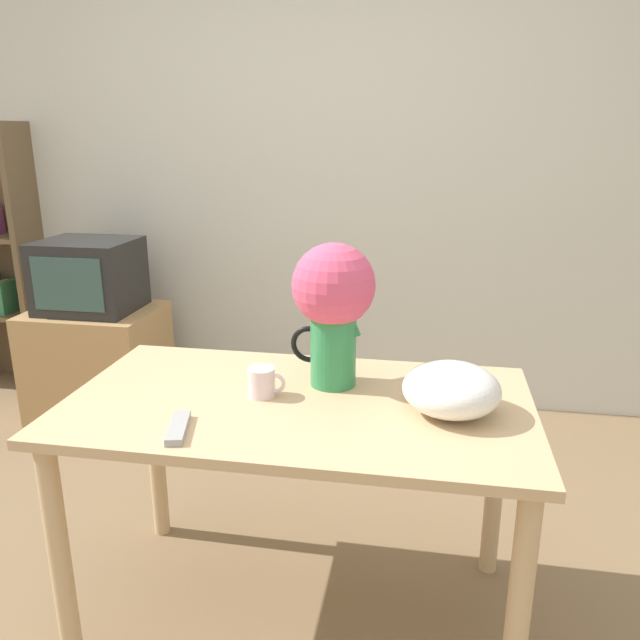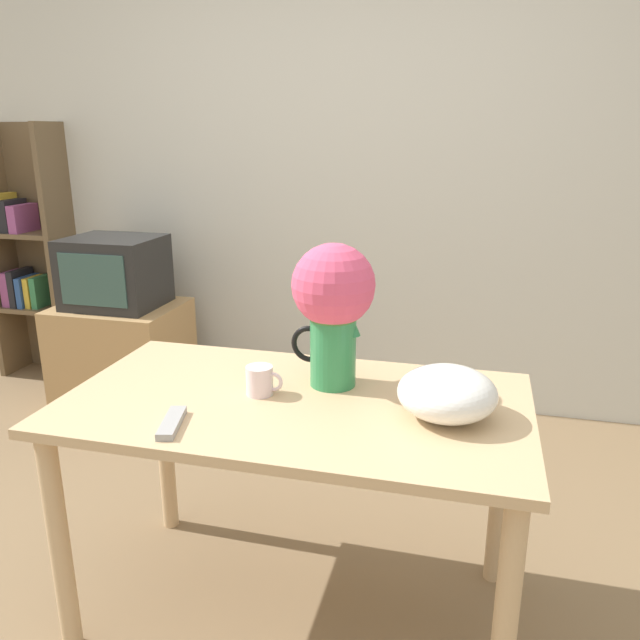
{
  "view_description": "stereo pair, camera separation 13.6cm",
  "coord_description": "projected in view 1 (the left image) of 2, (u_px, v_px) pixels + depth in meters",
  "views": [
    {
      "loc": [
        0.59,
        -1.54,
        1.51
      ],
      "look_at": [
        0.27,
        0.25,
        0.96
      ],
      "focal_mm": 35.0,
      "sensor_mm": 36.0,
      "label": 1
    },
    {
      "loc": [
        0.72,
        -1.51,
        1.51
      ],
      "look_at": [
        0.27,
        0.25,
        0.96
      ],
      "focal_mm": 35.0,
      "sensor_mm": 36.0,
      "label": 2
    }
  ],
  "objects": [
    {
      "name": "coffee_mug",
      "position": [
        262.0,
        382.0,
        1.85
      ],
      "size": [
        0.11,
        0.08,
        0.09
      ],
      "color": "silver",
      "rests_on": "table"
    },
    {
      "name": "wall_back",
      "position": [
        325.0,
        172.0,
        3.39
      ],
      "size": [
        8.0,
        0.05,
        2.6
      ],
      "color": "silver",
      "rests_on": "ground_plane"
    },
    {
      "name": "tv_stand",
      "position": [
        99.0,
        362.0,
        3.42
      ],
      "size": [
        0.66,
        0.52,
        0.6
      ],
      "color": "tan",
      "rests_on": "ground_plane"
    },
    {
      "name": "flower_vase",
      "position": [
        333.0,
        300.0,
        1.87
      ],
      "size": [
        0.26,
        0.25,
        0.44
      ],
      "color": "#2D844C",
      "rests_on": "table"
    },
    {
      "name": "ground_plane",
      "position": [
        223.0,
        626.0,
        1.98
      ],
      "size": [
        12.0,
        12.0,
        0.0
      ],
      "primitive_type": "plane",
      "color": "#7F6647"
    },
    {
      "name": "white_bowl",
      "position": [
        451.0,
        389.0,
        1.73
      ],
      "size": [
        0.27,
        0.27,
        0.14
      ],
      "color": "white",
      "rests_on": "table"
    },
    {
      "name": "table",
      "position": [
        298.0,
        433.0,
        1.87
      ],
      "size": [
        1.36,
        0.76,
        0.75
      ],
      "color": "tan",
      "rests_on": "ground_plane"
    },
    {
      "name": "tv_set",
      "position": [
        89.0,
        276.0,
        3.28
      ],
      "size": [
        0.48,
        0.42,
        0.37
      ],
      "color": "black",
      "rests_on": "tv_stand"
    },
    {
      "name": "remote_control",
      "position": [
        178.0,
        428.0,
        1.64
      ],
      "size": [
        0.09,
        0.18,
        0.02
      ],
      "color": "#999999",
      "rests_on": "table"
    }
  ]
}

